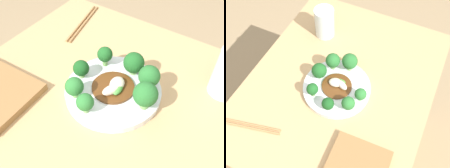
% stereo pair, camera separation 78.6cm
% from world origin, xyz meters
% --- Properties ---
extents(table, '(0.85, 0.67, 0.76)m').
position_xyz_m(table, '(0.00, 0.00, 0.38)').
color(table, tan).
rests_on(table, ground_plane).
extents(plate, '(0.25, 0.25, 0.02)m').
position_xyz_m(plate, '(0.03, 0.00, 0.77)').
color(plate, silver).
rests_on(plate, table).
extents(broccoli_west, '(0.06, 0.06, 0.07)m').
position_xyz_m(broccoli_west, '(-0.07, 0.01, 0.82)').
color(broccoli_west, '#7AAD5B').
rests_on(broccoli_west, plate).
extents(broccoli_south, '(0.06, 0.06, 0.06)m').
position_xyz_m(broccoli_south, '(0.01, -0.08, 0.81)').
color(broccoli_south, '#89B76B').
rests_on(broccoli_south, plate).
extents(broccoli_north, '(0.04, 0.04, 0.05)m').
position_xyz_m(broccoli_north, '(0.04, 0.10, 0.81)').
color(broccoli_north, '#89B76B').
rests_on(broccoli_north, plate).
extents(broccoli_southwest, '(0.05, 0.05, 0.07)m').
position_xyz_m(broccoli_southwest, '(-0.04, -0.05, 0.82)').
color(broccoli_southwest, '#70A356').
rests_on(broccoli_southwest, plate).
extents(broccoli_east, '(0.04, 0.04, 0.05)m').
position_xyz_m(broccoli_east, '(0.12, 0.01, 0.80)').
color(broccoli_east, '#7AAD5B').
rests_on(broccoli_east, plate).
extents(broccoli_northeast, '(0.05, 0.05, 0.06)m').
position_xyz_m(broccoli_northeast, '(0.09, 0.07, 0.81)').
color(broccoli_northeast, '#7AAD5B').
rests_on(broccoli_northeast, plate).
extents(broccoli_southeast, '(0.04, 0.04, 0.06)m').
position_xyz_m(broccoli_southeast, '(0.09, -0.06, 0.81)').
color(broccoli_southeast, '#70A356').
rests_on(broccoli_southeast, plate).
extents(stirfry_center, '(0.11, 0.11, 0.02)m').
position_xyz_m(stirfry_center, '(0.02, 0.00, 0.78)').
color(stirfry_center, '#5B3314').
rests_on(stirfry_center, plate).
extents(chopsticks, '(0.07, 0.22, 0.01)m').
position_xyz_m(chopsticks, '(0.29, -0.20, 0.76)').
color(chopsticks, '#AD7F4C').
rests_on(chopsticks, table).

